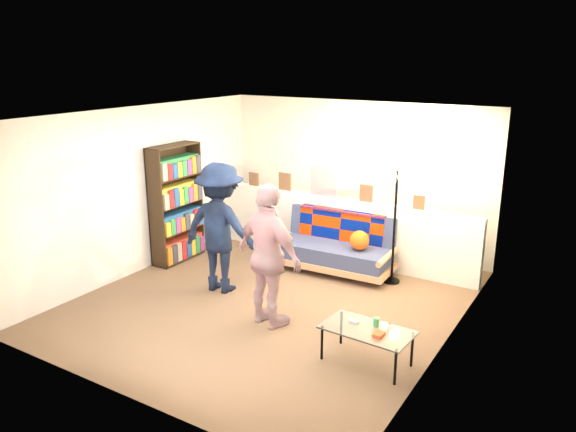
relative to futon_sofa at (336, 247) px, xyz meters
The scene contains 10 objects.
ground 1.48m from the futon_sofa, 98.43° to the right, with size 5.00×5.00×0.00m, color brown.
room_shell 1.64m from the futon_sofa, 102.49° to the right, with size 4.60×5.05×2.45m.
half_wall_ledge 0.46m from the futon_sofa, 119.28° to the left, with size 4.45×0.15×1.00m, color silver.
ledge_decor 1.00m from the futon_sofa, 140.82° to the left, with size 2.97×0.02×0.45m.
futon_sofa is the anchor object (origin of this frame).
bookshelf 2.51m from the futon_sofa, 158.74° to the right, with size 0.30×0.90×1.80m.
coffee_table 2.64m from the futon_sofa, 56.31° to the right, with size 0.95×0.56×0.48m.
floor_lamp 1.24m from the futon_sofa, ahead, with size 0.33×0.31×1.68m.
person_left 1.84m from the futon_sofa, 124.22° to the right, with size 1.13×0.65×1.75m, color black.
person_right 2.06m from the futon_sofa, 86.45° to the right, with size 1.00×0.42×1.71m, color pink.
Camera 1 is at (3.68, -5.63, 3.11)m, focal length 35.00 mm.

